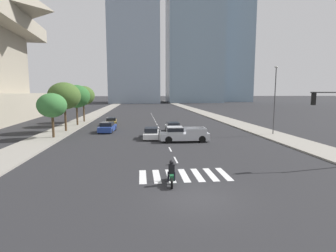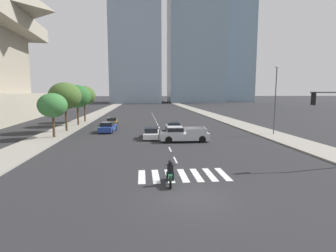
% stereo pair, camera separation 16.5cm
% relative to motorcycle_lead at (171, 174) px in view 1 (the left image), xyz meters
% --- Properties ---
extents(ground_plane, '(800.00, 800.00, 0.00)m').
position_rel_motorcycle_lead_xyz_m(ground_plane, '(1.02, -2.22, -0.58)').
color(ground_plane, '#28282B').
extents(sidewalk_east, '(4.00, 260.00, 0.15)m').
position_rel_motorcycle_lead_xyz_m(sidewalk_east, '(14.87, 27.78, -0.51)').
color(sidewalk_east, gray).
rests_on(sidewalk_east, ground).
extents(sidewalk_west, '(4.00, 260.00, 0.15)m').
position_rel_motorcycle_lead_xyz_m(sidewalk_west, '(-12.83, 27.78, -0.51)').
color(sidewalk_west, gray).
rests_on(sidewalk_west, ground).
extents(crosswalk_near, '(5.85, 2.83, 0.01)m').
position_rel_motorcycle_lead_xyz_m(crosswalk_near, '(1.02, 1.55, -0.58)').
color(crosswalk_near, silver).
rests_on(crosswalk_near, ground).
extents(lane_divider_center, '(0.14, 50.00, 0.01)m').
position_rel_motorcycle_lead_xyz_m(lane_divider_center, '(1.02, 29.55, -0.58)').
color(lane_divider_center, silver).
rests_on(lane_divider_center, ground).
extents(motorcycle_lead, '(0.70, 2.07, 1.49)m').
position_rel_motorcycle_lead_xyz_m(motorcycle_lead, '(0.00, 0.00, 0.00)').
color(motorcycle_lead, black).
rests_on(motorcycle_lead, ground).
extents(pickup_truck, '(5.40, 2.05, 1.67)m').
position_rel_motorcycle_lead_xyz_m(pickup_truck, '(2.77, 13.42, 0.23)').
color(pickup_truck, '#B7BABF').
rests_on(pickup_truck, ground).
extents(sedan_silver_0, '(1.88, 4.58, 1.31)m').
position_rel_motorcycle_lead_xyz_m(sedan_silver_0, '(2.66, 20.57, 0.02)').
color(sedan_silver_0, '#B7BABF').
rests_on(sedan_silver_0, ground).
extents(sedan_gold_1, '(2.13, 4.84, 1.28)m').
position_rel_motorcycle_lead_xyz_m(sedan_gold_1, '(-6.65, 29.30, 0.01)').
color(sedan_gold_1, '#B28E38').
rests_on(sedan_gold_1, ground).
extents(sedan_white_2, '(2.06, 4.60, 1.28)m').
position_rel_motorcycle_lead_xyz_m(sedan_white_2, '(-0.52, 15.96, 0.00)').
color(sedan_white_2, silver).
rests_on(sedan_white_2, ground).
extents(sedan_blue_3, '(2.15, 4.59, 1.37)m').
position_rel_motorcycle_lead_xyz_m(sedan_blue_3, '(-6.35, 21.64, 0.04)').
color(sedan_blue_3, navy).
rests_on(sedan_blue_3, ground).
extents(street_lamp_east, '(0.50, 0.24, 8.52)m').
position_rel_motorcycle_lead_xyz_m(street_lamp_east, '(15.17, 16.77, 4.44)').
color(street_lamp_east, '#3F3F42').
rests_on(street_lamp_east, sidewalk_east).
extents(street_tree_nearest, '(3.34, 3.34, 5.20)m').
position_rel_motorcycle_lead_xyz_m(street_tree_nearest, '(-12.03, 16.90, 3.33)').
color(street_tree_nearest, '#4C3823').
rests_on(street_tree_nearest, sidewalk_west).
extents(street_tree_second, '(4.32, 4.32, 6.64)m').
position_rel_motorcycle_lead_xyz_m(street_tree_second, '(-12.03, 22.14, 4.36)').
color(street_tree_second, '#4C3823').
rests_on(street_tree_second, sidewalk_west).
extents(street_tree_third, '(4.33, 4.33, 6.49)m').
position_rel_motorcycle_lead_xyz_m(street_tree_third, '(-12.03, 28.88, 4.20)').
color(street_tree_third, '#4C3823').
rests_on(street_tree_third, sidewalk_west).
extents(street_tree_fourth, '(4.05, 4.05, 6.44)m').
position_rel_motorcycle_lead_xyz_m(street_tree_fourth, '(-12.03, 34.09, 4.27)').
color(street_tree_fourth, '#4C3823').
rests_on(street_tree_fourth, sidewalk_west).
extents(office_tower_left_skyline, '(25.40, 23.19, 88.79)m').
position_rel_motorcycle_lead_xyz_m(office_tower_left_skyline, '(-4.56, 126.00, 43.28)').
color(office_tower_left_skyline, '#8C9EB2').
rests_on(office_tower_left_skyline, ground).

